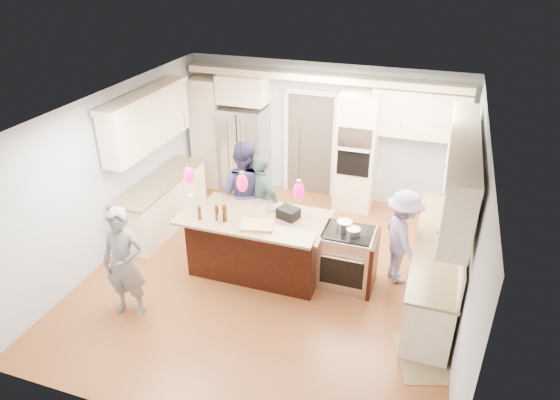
% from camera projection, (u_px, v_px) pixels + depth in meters
% --- Properties ---
extents(ground_plane, '(6.00, 6.00, 0.00)m').
position_uv_depth(ground_plane, '(273.00, 273.00, 7.95)').
color(ground_plane, '#A2572C').
rests_on(ground_plane, ground).
extents(room_shell, '(5.54, 6.04, 2.72)m').
position_uv_depth(room_shell, '(272.00, 169.00, 7.10)').
color(room_shell, '#B2BCC6').
rests_on(room_shell, ground).
extents(refrigerator, '(0.90, 0.70, 1.80)m').
position_uv_depth(refrigerator, '(244.00, 150.00, 10.18)').
color(refrigerator, '#B7B7BC').
rests_on(refrigerator, ground).
extents(oven_column, '(0.72, 0.69, 2.30)m').
position_uv_depth(oven_column, '(357.00, 152.00, 9.43)').
color(oven_column, '#FFF2CE').
rests_on(oven_column, ground).
extents(back_upper_cabinets, '(5.30, 0.61, 2.54)m').
position_uv_depth(back_upper_cabinets, '(283.00, 116.00, 9.69)').
color(back_upper_cabinets, '#FFF2CE').
rests_on(back_upper_cabinets, ground).
extents(right_counter_run, '(0.64, 3.10, 2.51)m').
position_uv_depth(right_counter_run, '(443.00, 234.00, 7.01)').
color(right_counter_run, '#FFF2CE').
rests_on(right_counter_run, ground).
extents(left_cabinets, '(0.64, 2.30, 2.51)m').
position_uv_depth(left_cabinets, '(157.00, 173.00, 8.82)').
color(left_cabinets, '#FFF2CE').
rests_on(left_cabinets, ground).
extents(kitchen_island, '(2.10, 1.46, 1.12)m').
position_uv_depth(kitchen_island, '(259.00, 243.00, 7.85)').
color(kitchen_island, black).
rests_on(kitchen_island, ground).
extents(island_range, '(0.82, 0.71, 0.92)m').
position_uv_depth(island_range, '(348.00, 258.00, 7.53)').
color(island_range, '#B7B7BC').
rests_on(island_range, ground).
extents(pendant_lights, '(1.75, 0.15, 1.03)m').
position_uv_depth(pendant_lights, '(242.00, 183.00, 6.75)').
color(pendant_lights, black).
rests_on(pendant_lights, ground).
extents(person_bar_end, '(0.64, 0.46, 1.65)m').
position_uv_depth(person_bar_end, '(124.00, 263.00, 6.77)').
color(person_bar_end, slate).
rests_on(person_bar_end, ground).
extents(person_far_left, '(0.90, 0.70, 1.83)m').
position_uv_depth(person_far_left, '(244.00, 192.00, 8.47)').
color(person_far_left, '#2B2950').
rests_on(person_far_left, ground).
extents(person_far_right, '(1.01, 0.80, 1.61)m').
position_uv_depth(person_far_right, '(262.00, 201.00, 8.43)').
color(person_far_right, '#4B6569').
rests_on(person_far_right, ground).
extents(person_range_side, '(0.97, 1.13, 1.52)m').
position_uv_depth(person_range_side, '(402.00, 237.00, 7.48)').
color(person_range_side, '#8B7EAA').
rests_on(person_range_side, ground).
extents(floor_rug, '(0.86, 1.05, 0.01)m').
position_uv_depth(floor_rug, '(422.00, 357.00, 6.35)').
color(floor_rug, '#917A4F').
rests_on(floor_rug, ground).
extents(water_bottle, '(0.10, 0.10, 0.34)m').
position_uv_depth(water_bottle, '(192.00, 206.00, 7.24)').
color(water_bottle, silver).
rests_on(water_bottle, kitchen_island).
extents(beer_bottle_a, '(0.07, 0.07, 0.24)m').
position_uv_depth(beer_bottle_a, '(217.00, 213.00, 7.16)').
color(beer_bottle_a, '#45230C').
rests_on(beer_bottle_a, kitchen_island).
extents(beer_bottle_b, '(0.06, 0.06, 0.21)m').
position_uv_depth(beer_bottle_b, '(199.00, 213.00, 7.18)').
color(beer_bottle_b, '#45230C').
rests_on(beer_bottle_b, kitchen_island).
extents(beer_bottle_c, '(0.08, 0.08, 0.26)m').
position_uv_depth(beer_bottle_c, '(225.00, 213.00, 7.14)').
color(beer_bottle_c, '#45230C').
rests_on(beer_bottle_c, kitchen_island).
extents(drink_can, '(0.09, 0.09, 0.13)m').
position_uv_depth(drink_can, '(220.00, 218.00, 7.13)').
color(drink_can, '#B7B7BC').
rests_on(drink_can, kitchen_island).
extents(cutting_board, '(0.53, 0.43, 0.04)m').
position_uv_depth(cutting_board, '(257.00, 225.00, 7.04)').
color(cutting_board, tan).
rests_on(cutting_board, kitchen_island).
extents(pot_large, '(0.23, 0.23, 0.13)m').
position_uv_depth(pot_large, '(345.00, 225.00, 7.35)').
color(pot_large, '#B7B7BC').
rests_on(pot_large, island_range).
extents(pot_small, '(0.21, 0.21, 0.10)m').
position_uv_depth(pot_small, '(353.00, 232.00, 7.21)').
color(pot_small, '#B7B7BC').
rests_on(pot_small, island_range).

